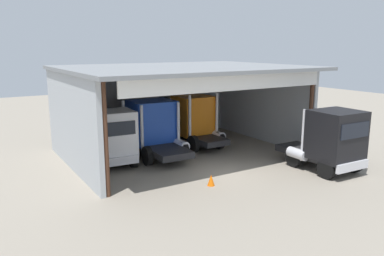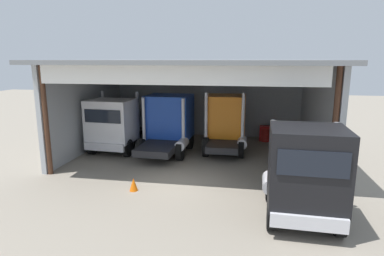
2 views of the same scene
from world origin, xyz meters
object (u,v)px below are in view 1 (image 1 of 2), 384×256
at_px(traffic_cone, 211,180).
at_px(truck_orange_center_left_bay, 196,120).
at_px(truck_white_center_right_bay, 108,138).
at_px(oil_drum, 203,128).
at_px(truck_black_center_bay, 330,140).
at_px(truck_blue_yard_outside, 154,127).
at_px(tool_cart, 202,127).

bearing_deg(traffic_cone, truck_orange_center_left_bay, 63.49).
height_order(truck_white_center_right_bay, oil_drum, truck_white_center_right_bay).
bearing_deg(traffic_cone, oil_drum, 58.74).
bearing_deg(truck_black_center_bay, truck_orange_center_left_bay, -66.98).
relative_size(truck_orange_center_left_bay, oil_drum, 4.67).
height_order(truck_blue_yard_outside, truck_black_center_bay, truck_blue_yard_outside).
bearing_deg(truck_black_center_bay, truck_white_center_right_bay, -33.93).
bearing_deg(truck_blue_yard_outside, traffic_cone, -87.74).
bearing_deg(truck_black_center_bay, truck_blue_yard_outside, -47.47).
bearing_deg(truck_black_center_bay, tool_cart, -84.95).
relative_size(tool_cart, traffic_cone, 1.79).
height_order(truck_orange_center_left_bay, oil_drum, truck_orange_center_left_bay).
bearing_deg(truck_blue_yard_outside, truck_orange_center_left_bay, 13.16).
bearing_deg(tool_cart, oil_drum, -109.94).
xyz_separation_m(oil_drum, traffic_cone, (-5.84, -9.62, -0.16)).
distance_m(truck_white_center_right_bay, traffic_cone, 6.44).
bearing_deg(traffic_cone, truck_white_center_right_bay, 119.73).
height_order(oil_drum, traffic_cone, oil_drum).
xyz_separation_m(truck_orange_center_left_bay, truck_black_center_bay, (3.20, -8.24, -0.03)).
relative_size(truck_white_center_right_bay, tool_cart, 4.84).
height_order(truck_white_center_right_bay, tool_cart, truck_white_center_right_bay).
xyz_separation_m(truck_orange_center_left_bay, tool_cart, (2.56, 3.10, -1.26)).
distance_m(truck_white_center_right_bay, truck_black_center_bay, 11.94).
distance_m(truck_black_center_bay, oil_drum, 11.21).
xyz_separation_m(truck_white_center_right_bay, oil_drum, (8.96, 4.15, -1.20)).
bearing_deg(truck_orange_center_left_bay, truck_white_center_right_bay, -169.22).
distance_m(truck_black_center_bay, traffic_cone, 6.89).
bearing_deg(truck_white_center_right_bay, tool_cart, -150.46).
bearing_deg(oil_drum, truck_white_center_right_bay, -155.17).
bearing_deg(truck_blue_yard_outside, oil_drum, 33.45).
xyz_separation_m(tool_cart, traffic_cone, (-5.92, -9.84, -0.22)).
distance_m(truck_white_center_right_bay, oil_drum, 9.95).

